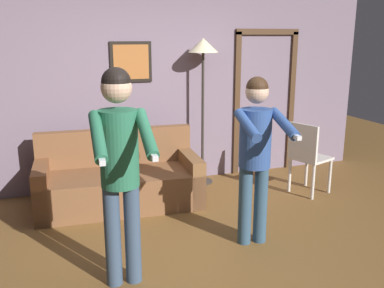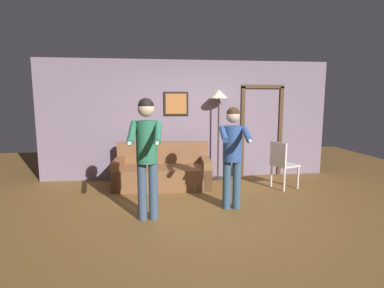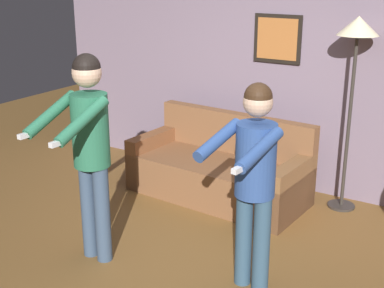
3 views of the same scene
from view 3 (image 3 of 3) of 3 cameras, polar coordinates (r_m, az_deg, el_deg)
The scene contains 6 objects.
ground_plane at distance 4.56m, azimuth 0.53°, elevation -13.26°, with size 12.00×12.00×0.00m, color brown.
back_wall_assembly at distance 5.89m, azimuth 11.61°, elevation 7.35°, with size 6.40×0.10×2.60m.
couch at distance 5.81m, azimuth 2.97°, elevation -2.98°, with size 1.95×0.97×0.87m.
torchiere_lamp at distance 5.39m, azimuth 17.15°, elevation 10.12°, with size 0.40×0.40×1.96m.
person_standing_left at distance 4.37m, azimuth -10.92°, elevation 0.52°, with size 0.45×0.72×1.76m.
person_standing_right at distance 3.93m, azimuth 6.62°, elevation -2.84°, with size 0.48×0.71×1.63m.
Camera 3 is at (2.01, -3.32, 2.40)m, focal length 50.00 mm.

